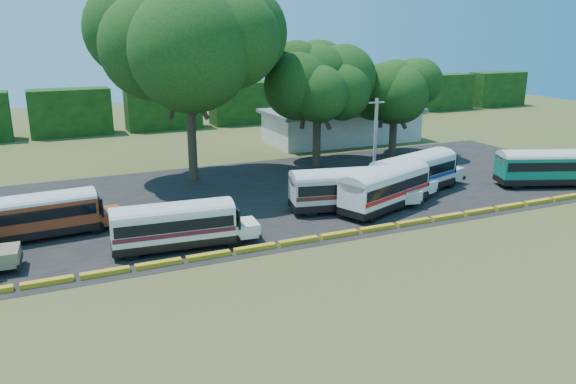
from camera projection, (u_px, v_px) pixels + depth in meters
name	position (u px, v px, depth m)	size (l,w,h in m)	color
ground	(326.00, 245.00, 35.93)	(160.00, 160.00, 0.00)	#3A521B
asphalt_strip	(269.00, 195.00, 46.83)	(64.00, 24.00, 0.02)	black
curb	(319.00, 238.00, 36.76)	(53.70, 0.45, 0.30)	orange
terminal_building	(342.00, 125.00, 68.73)	(19.00, 9.00, 4.00)	silver
treeline_backdrop	(163.00, 107.00, 77.16)	(130.00, 4.00, 6.00)	black
bus_red	(39.00, 213.00, 36.68)	(9.40, 2.95, 3.05)	black
bus_cream_west	(176.00, 223.00, 34.83)	(9.35, 3.00, 3.02)	black
bus_cream_east	(348.00, 187.00, 42.30)	(10.35, 4.46, 3.31)	black
bus_white_red	(387.00, 186.00, 42.50)	(10.39, 6.05, 3.35)	black
bus_white_blue	(415.00, 171.00, 46.60)	(10.77, 5.75, 3.45)	black
bus_teal	(548.00, 165.00, 48.95)	(10.11, 5.82, 3.25)	black
tree_west	(187.00, 37.00, 47.88)	(13.37, 13.37, 17.63)	#35261A
tree_center	(318.00, 78.00, 54.33)	(8.56, 8.56, 11.99)	#35261A
tree_east	(395.00, 88.00, 58.98)	(7.85, 7.85, 10.33)	#35261A
utility_pole	(375.00, 138.00, 51.09)	(1.60, 0.30, 7.36)	gray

